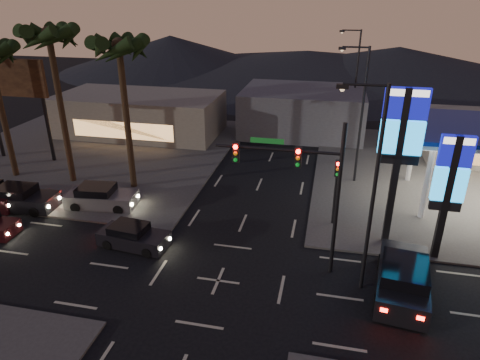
% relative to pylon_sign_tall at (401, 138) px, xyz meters
% --- Properties ---
extents(ground, '(140.00, 140.00, 0.00)m').
position_rel_pylon_sign_tall_xyz_m(ground, '(-8.50, -5.50, -6.39)').
color(ground, black).
rests_on(ground, ground).
extents(corner_lot_ne, '(24.00, 24.00, 0.12)m').
position_rel_pylon_sign_tall_xyz_m(corner_lot_ne, '(7.50, 10.50, -6.33)').
color(corner_lot_ne, '#47443F').
rests_on(corner_lot_ne, ground).
extents(corner_lot_nw, '(24.00, 24.00, 0.12)m').
position_rel_pylon_sign_tall_xyz_m(corner_lot_nw, '(-24.50, 10.50, -6.33)').
color(corner_lot_nw, '#47443F').
rests_on(corner_lot_nw, ground).
extents(pylon_sign_tall, '(2.20, 0.35, 9.00)m').
position_rel_pylon_sign_tall_xyz_m(pylon_sign_tall, '(0.00, 0.00, 0.00)').
color(pylon_sign_tall, black).
rests_on(pylon_sign_tall, ground).
extents(pylon_sign_short, '(1.60, 0.35, 7.00)m').
position_rel_pylon_sign_tall_xyz_m(pylon_sign_short, '(2.50, -1.00, -1.74)').
color(pylon_sign_short, black).
rests_on(pylon_sign_short, ground).
extents(traffic_signal_mast, '(6.10, 0.39, 8.00)m').
position_rel_pylon_sign_tall_xyz_m(traffic_signal_mast, '(-4.74, -3.51, -1.17)').
color(traffic_signal_mast, black).
rests_on(traffic_signal_mast, ground).
extents(pedestal_signal, '(0.32, 0.39, 4.30)m').
position_rel_pylon_sign_tall_xyz_m(pedestal_signal, '(-3.00, 1.48, -3.47)').
color(pedestal_signal, black).
rests_on(pedestal_signal, ground).
extents(streetlight_near, '(2.14, 0.25, 10.00)m').
position_rel_pylon_sign_tall_xyz_m(streetlight_near, '(-1.71, -4.50, -0.68)').
color(streetlight_near, black).
rests_on(streetlight_near, ground).
extents(streetlight_mid, '(2.14, 0.25, 10.00)m').
position_rel_pylon_sign_tall_xyz_m(streetlight_mid, '(-1.71, 8.50, -0.68)').
color(streetlight_mid, black).
rests_on(streetlight_mid, ground).
extents(streetlight_far, '(2.14, 0.25, 10.00)m').
position_rel_pylon_sign_tall_xyz_m(streetlight_far, '(-1.71, 22.50, -0.68)').
color(streetlight_far, black).
rests_on(streetlight_far, ground).
extents(palm_a, '(4.41, 4.41, 10.86)m').
position_rel_pylon_sign_tall_xyz_m(palm_a, '(-17.50, 4.00, 3.03)').
color(palm_a, black).
rests_on(palm_a, ground).
extents(palm_b, '(4.41, 4.41, 11.46)m').
position_rel_pylon_sign_tall_xyz_m(palm_b, '(-22.50, 4.00, 3.58)').
color(palm_b, black).
rests_on(palm_b, ground).
extents(billboard, '(6.00, 0.30, 8.50)m').
position_rel_pylon_sign_tall_xyz_m(billboard, '(-29.00, 7.50, -0.06)').
color(billboard, black).
rests_on(billboard, ground).
extents(building_far_west, '(16.00, 8.00, 4.00)m').
position_rel_pylon_sign_tall_xyz_m(building_far_west, '(-22.50, 16.50, -4.39)').
color(building_far_west, '#726B5B').
rests_on(building_far_west, ground).
extents(building_far_mid, '(12.00, 9.00, 4.40)m').
position_rel_pylon_sign_tall_xyz_m(building_far_mid, '(-6.50, 20.50, -4.19)').
color(building_far_mid, '#4C4C51').
rests_on(building_far_mid, ground).
extents(hill_left, '(40.00, 40.00, 6.00)m').
position_rel_pylon_sign_tall_xyz_m(hill_left, '(-33.50, 54.50, -3.39)').
color(hill_left, black).
rests_on(hill_left, ground).
extents(hill_right, '(50.00, 50.00, 5.00)m').
position_rel_pylon_sign_tall_xyz_m(hill_right, '(6.50, 54.50, -3.89)').
color(hill_right, black).
rests_on(hill_right, ground).
extents(hill_center, '(60.00, 60.00, 4.00)m').
position_rel_pylon_sign_tall_xyz_m(hill_center, '(-8.50, 54.50, -4.39)').
color(hill_center, black).
rests_on(hill_center, ground).
extents(car_lane_a_front, '(4.19, 2.09, 1.33)m').
position_rel_pylon_sign_tall_xyz_m(car_lane_a_front, '(-14.06, -3.40, -5.78)').
color(car_lane_a_front, black).
rests_on(car_lane_a_front, ground).
extents(car_lane_b_front, '(4.85, 2.37, 1.53)m').
position_rel_pylon_sign_tall_xyz_m(car_lane_b_front, '(-18.27, 0.62, -5.68)').
color(car_lane_b_front, slate).
rests_on(car_lane_b_front, ground).
extents(car_lane_b_mid, '(4.93, 2.25, 1.58)m').
position_rel_pylon_sign_tall_xyz_m(car_lane_b_mid, '(-23.40, -0.71, -5.66)').
color(car_lane_b_mid, black).
rests_on(car_lane_b_mid, ground).
extents(suv_station, '(2.95, 5.64, 1.80)m').
position_rel_pylon_sign_tall_xyz_m(suv_station, '(0.35, -4.55, -5.56)').
color(suv_station, black).
rests_on(suv_station, ground).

